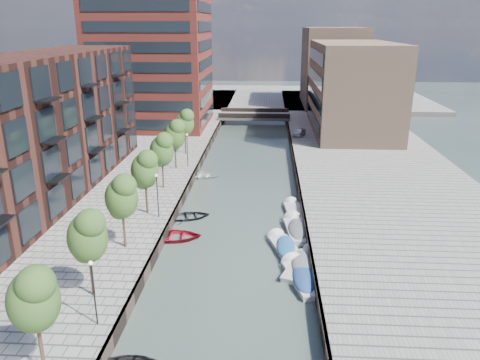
# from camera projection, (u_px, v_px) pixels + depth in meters

# --- Properties ---
(water) EXTENTS (300.00, 300.00, 0.00)m
(water) POSITION_uv_depth(u_px,v_px,m) (246.00, 175.00, 57.64)
(water) COLOR #38473F
(water) RESTS_ON ground
(quay_right) EXTENTS (20.00, 140.00, 1.00)m
(quay_right) POSITION_uv_depth(u_px,v_px,m) (378.00, 174.00, 56.56)
(quay_right) COLOR gray
(quay_right) RESTS_ON ground
(quay_wall_left) EXTENTS (0.25, 140.00, 1.00)m
(quay_wall_left) POSITION_uv_depth(u_px,v_px,m) (197.00, 170.00, 57.83)
(quay_wall_left) COLOR #332823
(quay_wall_left) RESTS_ON ground
(quay_wall_right) EXTENTS (0.25, 140.00, 1.00)m
(quay_wall_right) POSITION_uv_depth(u_px,v_px,m) (296.00, 172.00, 57.13)
(quay_wall_right) COLOR #332823
(quay_wall_right) RESTS_ON ground
(far_closure) EXTENTS (80.00, 40.00, 1.00)m
(far_closure) POSITION_uv_depth(u_px,v_px,m) (258.00, 98.00, 114.27)
(far_closure) COLOR gray
(far_closure) RESTS_ON ground
(apartment_block) EXTENTS (8.00, 38.00, 14.00)m
(apartment_block) POSITION_uv_depth(u_px,v_px,m) (42.00, 126.00, 46.78)
(apartment_block) COLOR black
(apartment_block) RESTS_ON quay_left
(tower) EXTENTS (18.00, 18.00, 30.00)m
(tower) POSITION_uv_depth(u_px,v_px,m) (151.00, 35.00, 77.20)
(tower) COLOR maroon
(tower) RESTS_ON quay_left
(tan_block_near) EXTENTS (12.00, 25.00, 14.00)m
(tan_block_near) POSITION_uv_depth(u_px,v_px,m) (352.00, 88.00, 75.00)
(tan_block_near) COLOR #8B6B55
(tan_block_near) RESTS_ON quay_right
(tan_block_far) EXTENTS (12.00, 20.00, 16.00)m
(tan_block_far) POSITION_uv_depth(u_px,v_px,m) (332.00, 67.00, 99.29)
(tan_block_far) COLOR #8B6B55
(tan_block_far) RESTS_ON quay_right
(bridge) EXTENTS (13.00, 6.00, 1.30)m
(bridge) POSITION_uv_depth(u_px,v_px,m) (254.00, 116.00, 87.48)
(bridge) COLOR gray
(bridge) RESTS_ON ground
(tree_0) EXTENTS (2.50, 2.50, 5.95)m
(tree_0) POSITION_uv_depth(u_px,v_px,m) (33.00, 297.00, 22.37)
(tree_0) COLOR #382619
(tree_0) RESTS_ON quay_left
(tree_1) EXTENTS (2.50, 2.50, 5.95)m
(tree_1) POSITION_uv_depth(u_px,v_px,m) (87.00, 235.00, 28.99)
(tree_1) COLOR #382619
(tree_1) RESTS_ON quay_left
(tree_2) EXTENTS (2.50, 2.50, 5.95)m
(tree_2) POSITION_uv_depth(u_px,v_px,m) (121.00, 195.00, 35.62)
(tree_2) COLOR #382619
(tree_2) RESTS_ON quay_left
(tree_3) EXTENTS (2.50, 2.50, 5.95)m
(tree_3) POSITION_uv_depth(u_px,v_px,m) (145.00, 168.00, 42.24)
(tree_3) COLOR #382619
(tree_3) RESTS_ON quay_left
(tree_4) EXTENTS (2.50, 2.50, 5.95)m
(tree_4) POSITION_uv_depth(u_px,v_px,m) (162.00, 149.00, 48.87)
(tree_4) COLOR #382619
(tree_4) RESTS_ON quay_left
(tree_5) EXTENTS (2.50, 2.50, 5.95)m
(tree_5) POSITION_uv_depth(u_px,v_px,m) (174.00, 134.00, 55.49)
(tree_5) COLOR #382619
(tree_5) RESTS_ON quay_left
(tree_6) EXTENTS (2.50, 2.50, 5.95)m
(tree_6) POSITION_uv_depth(u_px,v_px,m) (185.00, 122.00, 62.12)
(tree_6) COLOR #382619
(tree_6) RESTS_ON quay_left
(lamp_0) EXTENTS (0.24, 0.24, 4.12)m
(lamp_0) POSITION_uv_depth(u_px,v_px,m) (93.00, 286.00, 26.65)
(lamp_0) COLOR black
(lamp_0) RESTS_ON quay_left
(lamp_1) EXTENTS (0.24, 0.24, 4.12)m
(lamp_1) POSITION_uv_depth(u_px,v_px,m) (157.00, 191.00, 41.79)
(lamp_1) COLOR black
(lamp_1) RESTS_ON quay_left
(lamp_2) EXTENTS (0.24, 0.24, 4.12)m
(lamp_2) POSITION_uv_depth(u_px,v_px,m) (187.00, 147.00, 56.94)
(lamp_2) COLOR black
(lamp_2) RESTS_ON quay_left
(sloop_2) EXTENTS (5.16, 3.89, 1.01)m
(sloop_2) POSITION_uv_depth(u_px,v_px,m) (174.00, 239.00, 40.50)
(sloop_2) COLOR #A41125
(sloop_2) RESTS_ON ground
(sloop_3) EXTENTS (4.45, 3.33, 0.88)m
(sloop_3) POSITION_uv_depth(u_px,v_px,m) (202.00, 177.00, 56.80)
(sloop_3) COLOR white
(sloop_3) RESTS_ON ground
(sloop_4) EXTENTS (4.69, 3.95, 0.83)m
(sloop_4) POSITION_uv_depth(u_px,v_px,m) (190.00, 218.00, 44.89)
(sloop_4) COLOR black
(sloop_4) RESTS_ON ground
(motorboat_0) EXTENTS (3.21, 5.70, 1.80)m
(motorboat_0) POSITION_uv_depth(u_px,v_px,m) (302.00, 276.00, 34.10)
(motorboat_0) COLOR silver
(motorboat_0) RESTS_ON ground
(motorboat_1) EXTENTS (3.64, 5.70, 1.80)m
(motorboat_1) POSITION_uv_depth(u_px,v_px,m) (305.00, 264.00, 35.79)
(motorboat_1) COLOR beige
(motorboat_1) RESTS_ON ground
(motorboat_2) EXTENTS (2.03, 4.72, 1.53)m
(motorboat_2) POSITION_uv_depth(u_px,v_px,m) (293.00, 210.00, 46.54)
(motorboat_2) COLOR silver
(motorboat_2) RESTS_ON ground
(motorboat_3) EXTENTS (3.05, 5.17, 1.63)m
(motorboat_3) POSITION_uv_depth(u_px,v_px,m) (284.00, 246.00, 38.74)
(motorboat_3) COLOR silver
(motorboat_3) RESTS_ON ground
(motorboat_4) EXTENTS (2.52, 5.65, 1.82)m
(motorboat_4) POSITION_uv_depth(u_px,v_px,m) (297.00, 229.00, 41.96)
(motorboat_4) COLOR beige
(motorboat_4) RESTS_ON ground
(car) EXTENTS (2.49, 3.80, 1.20)m
(car) POSITION_uv_depth(u_px,v_px,m) (299.00, 132.00, 73.34)
(car) COLOR silver
(car) RESTS_ON quay_right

